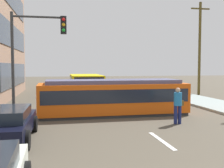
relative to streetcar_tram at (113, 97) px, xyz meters
The scene contains 10 objects.
ground_plane 2.01m from the streetcar_tram, 68.07° to the right, with size 120.00×120.00×0.00m, color #50483B.
lane_stripe_2 5.74m from the streetcar_tram, 83.38° to the right, with size 0.16×2.40×0.01m, color silver.
lane_stripe_3 6.11m from the streetcar_tram, 83.80° to the left, with size 0.16×2.40×0.01m, color silver.
lane_stripe_4 12.06m from the streetcar_tram, 86.89° to the left, with size 0.16×2.40×0.01m, color silver.
streetcar_tram is the anchor object (origin of this frame).
city_bus 8.76m from the streetcar_tram, 94.04° to the left, with size 2.58×5.61×1.92m.
pedestrian_crossing 3.90m from the streetcar_tram, 51.41° to the right, with size 0.51×0.36×1.67m.
parked_sedan_mid 6.71m from the streetcar_tram, 136.37° to the right, with size 2.12×4.22×1.19m.
traffic_light_mast 4.95m from the streetcar_tram, 162.91° to the right, with size 2.56×0.33×5.16m.
utility_pole_mid 13.71m from the streetcar_tram, 41.65° to the left, with size 1.80×0.24×8.51m.
Camera 1 is at (-3.58, -3.15, 2.64)m, focal length 44.28 mm.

